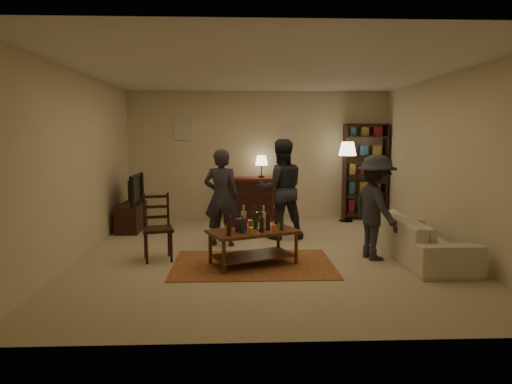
{
  "coord_description": "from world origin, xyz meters",
  "views": [
    {
      "loc": [
        -0.45,
        -6.73,
        1.78
      ],
      "look_at": [
        -0.17,
        0.1,
        0.92
      ],
      "focal_mm": 32.0,
      "sensor_mm": 36.0,
      "label": 1
    }
  ],
  "objects": [
    {
      "name": "floor_lamp",
      "position": [
        1.8,
        2.5,
        1.39
      ],
      "size": [
        0.36,
        0.36,
        1.65
      ],
      "color": "black",
      "rests_on": "ground"
    },
    {
      "name": "bookshelf",
      "position": [
        2.25,
        2.78,
        1.03
      ],
      "size": [
        0.9,
        0.34,
        2.02
      ],
      "color": "black",
      "rests_on": "ground"
    },
    {
      "name": "floor",
      "position": [
        0.0,
        0.0,
        0.0
      ],
      "size": [
        6.0,
        6.0,
        0.0
      ],
      "primitive_type": "plane",
      "color": "#C6B793",
      "rests_on": "ground"
    },
    {
      "name": "person_left",
      "position": [
        -0.71,
        0.54,
        0.78
      ],
      "size": [
        0.63,
        0.47,
        1.57
      ],
      "primitive_type": "imported",
      "rotation": [
        0.0,
        0.0,
        2.97
      ],
      "color": "#292931",
      "rests_on": "ground"
    },
    {
      "name": "sofa",
      "position": [
        2.2,
        -0.4,
        0.3
      ],
      "size": [
        0.81,
        2.08,
        0.61
      ],
      "primitive_type": "imported",
      "rotation": [
        0.0,
        0.0,
        1.57
      ],
      "color": "beige",
      "rests_on": "ground"
    },
    {
      "name": "room_shell",
      "position": [
        -0.65,
        2.98,
        1.81
      ],
      "size": [
        6.0,
        6.0,
        6.0
      ],
      "color": "beige",
      "rests_on": "ground"
    },
    {
      "name": "person_right",
      "position": [
        0.29,
        1.01,
        0.86
      ],
      "size": [
        0.9,
        0.74,
        1.71
      ],
      "primitive_type": "imported",
      "rotation": [
        0.0,
        0.0,
        3.26
      ],
      "color": "#282930",
      "rests_on": "ground"
    },
    {
      "name": "dresser",
      "position": [
        -0.19,
        2.71,
        0.48
      ],
      "size": [
        1.0,
        0.5,
        1.36
      ],
      "color": "maroon",
      "rests_on": "ground"
    },
    {
      "name": "rug",
      "position": [
        -0.24,
        -0.61,
        0.01
      ],
      "size": [
        2.2,
        1.5,
        0.01
      ],
      "primitive_type": "cube",
      "color": "maroon",
      "rests_on": "ground"
    },
    {
      "name": "tv_stand",
      "position": [
        -2.44,
        1.8,
        0.38
      ],
      "size": [
        0.4,
        1.0,
        1.06
      ],
      "color": "black",
      "rests_on": "ground"
    },
    {
      "name": "dining_chair",
      "position": [
        -1.61,
        -0.26,
        0.51
      ],
      "size": [
        0.51,
        0.51,
        0.97
      ],
      "rotation": [
        0.0,
        0.0,
        0.25
      ],
      "color": "black",
      "rests_on": "ground"
    },
    {
      "name": "coffee_table",
      "position": [
        -0.25,
        -0.61,
        0.42
      ],
      "size": [
        1.34,
        1.05,
        0.82
      ],
      "rotation": [
        0.0,
        0.0,
        0.4
      ],
      "color": "brown",
      "rests_on": "ground"
    },
    {
      "name": "person_by_sofa",
      "position": [
        1.52,
        -0.37,
        0.75
      ],
      "size": [
        0.77,
        1.08,
        1.5
      ],
      "primitive_type": "imported",
      "rotation": [
        0.0,
        0.0,
        1.81
      ],
      "color": "#2B2A33",
      "rests_on": "ground"
    }
  ]
}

